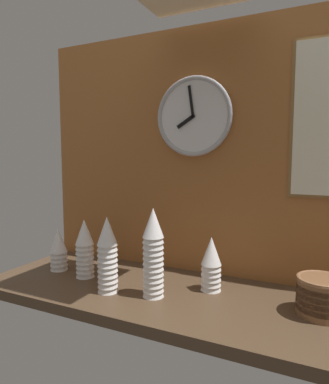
{
  "coord_description": "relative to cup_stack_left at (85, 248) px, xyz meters",
  "views": [
    {
      "loc": [
        0.47,
        -1.14,
        0.51
      ],
      "look_at": [
        -0.1,
        0.04,
        0.37
      ],
      "focal_mm": 32.0,
      "sensor_mm": 36.0,
      "label": 1
    }
  ],
  "objects": [
    {
      "name": "ground_plane",
      "position": [
        0.44,
        0.02,
        -0.14
      ],
      "size": [
        1.6,
        0.56,
        0.04
      ],
      "primitive_type": "cube",
      "color": "#4C3826"
    },
    {
      "name": "wall_tiled_back",
      "position": [
        0.44,
        0.29,
        0.4
      ],
      "size": [
        1.6,
        0.03,
        1.05
      ],
      "color": "#A3602D",
      "rests_on": "ground_plane"
    },
    {
      "name": "cup_stack_left",
      "position": [
        0.0,
        0.0,
        0.0
      ],
      "size": [
        0.08,
        0.08,
        0.25
      ],
      "color": "white",
      "rests_on": "ground_plane"
    },
    {
      "name": "cup_stack_far_left",
      "position": [
        -0.16,
        0.03,
        -0.03
      ],
      "size": [
        0.08,
        0.08,
        0.19
      ],
      "color": "white",
      "rests_on": "ground_plane"
    },
    {
      "name": "cup_stack_center_left",
      "position": [
        0.18,
        -0.09,
        0.02
      ],
      "size": [
        0.08,
        0.08,
        0.29
      ],
      "color": "white",
      "rests_on": "ground_plane"
    },
    {
      "name": "cup_stack_center",
      "position": [
        0.35,
        -0.05,
        0.04
      ],
      "size": [
        0.08,
        0.08,
        0.33
      ],
      "color": "white",
      "rests_on": "ground_plane"
    },
    {
      "name": "cup_stack_center_right",
      "position": [
        0.52,
        0.09,
        -0.02
      ],
      "size": [
        0.08,
        0.08,
        0.21
      ],
      "color": "white",
      "rests_on": "ground_plane"
    },
    {
      "name": "bowl_stack_far_right",
      "position": [
        0.91,
        0.05,
        -0.06
      ],
      "size": [
        0.16,
        0.16,
        0.12
      ],
      "color": "brown",
      "rests_on": "ground_plane"
    },
    {
      "name": "wall_clock",
      "position": [
        0.39,
        0.26,
        0.55
      ],
      "size": [
        0.34,
        0.03,
        0.34
      ],
      "color": "white"
    }
  ]
}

